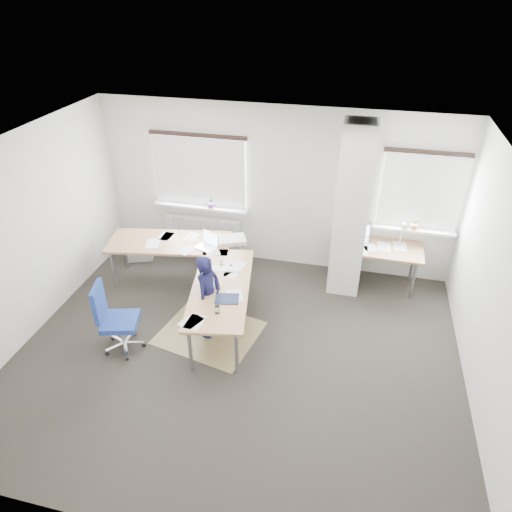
% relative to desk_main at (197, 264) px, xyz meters
% --- Properties ---
extents(ground, '(6.00, 6.00, 0.00)m').
position_rel_desk_main_xyz_m(ground, '(0.91, -1.04, -0.69)').
color(ground, '#2B2622').
rests_on(ground, ground).
extents(room_shell, '(6.04, 5.04, 2.82)m').
position_rel_desk_main_xyz_m(room_shell, '(1.09, -0.59, 1.05)').
color(room_shell, beige).
rests_on(room_shell, ground).
extents(floor_mat, '(1.57, 1.41, 0.01)m').
position_rel_desk_main_xyz_m(floor_mat, '(0.40, -0.73, -0.69)').
color(floor_mat, '#8F7C4E').
rests_on(floor_mat, ground).
extents(white_crate, '(0.54, 0.46, 0.28)m').
position_rel_desk_main_xyz_m(white_crate, '(-1.49, 0.96, -0.55)').
color(white_crate, white).
rests_on(white_crate, ground).
extents(desk_main, '(2.81, 2.63, 0.96)m').
position_rel_desk_main_xyz_m(desk_main, '(0.00, 0.00, 0.00)').
color(desk_main, '#9B6F43').
rests_on(desk_main, ground).
extents(desk_side, '(1.42, 0.74, 1.22)m').
position_rel_desk_main_xyz_m(desk_side, '(2.71, 1.11, -0.01)').
color(desk_side, '#9B6F43').
rests_on(desk_side, ground).
extents(task_chair, '(0.59, 0.58, 1.06)m').
position_rel_desk_main_xyz_m(task_chair, '(-0.70, -1.29, -0.40)').
color(task_chair, navy).
rests_on(task_chair, ground).
extents(person, '(0.40, 0.53, 1.29)m').
position_rel_desk_main_xyz_m(person, '(0.41, -0.69, -0.05)').
color(person, black).
rests_on(person, ground).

